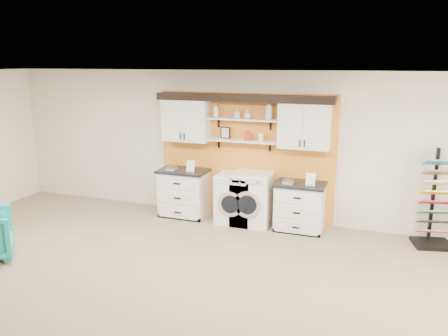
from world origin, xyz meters
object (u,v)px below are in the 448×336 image
at_px(washer, 236,198).
at_px(dryer, 252,198).
at_px(sample_rack, 434,215).
at_px(base_cabinet_left, 184,193).
at_px(base_cabinet_right, 300,206).

bearing_deg(washer, dryer, -0.00).
bearing_deg(sample_rack, base_cabinet_left, 167.46).
relative_size(dryer, sample_rack, 0.61).
distance_m(base_cabinet_left, sample_rack, 4.45).
bearing_deg(sample_rack, washer, 167.65).
xyz_separation_m(washer, dryer, (0.32, -0.00, 0.02)).
xyz_separation_m(base_cabinet_right, dryer, (-0.87, -0.00, 0.05)).
height_order(washer, sample_rack, sample_rack).
distance_m(base_cabinet_right, dryer, 0.88).
distance_m(washer, sample_rack, 3.38).
height_order(base_cabinet_left, base_cabinet_right, base_cabinet_left).
bearing_deg(sample_rack, base_cabinet_right, 167.91).
relative_size(base_cabinet_left, dryer, 0.96).
bearing_deg(base_cabinet_right, base_cabinet_left, -180.00).
height_order(base_cabinet_right, dryer, dryer).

